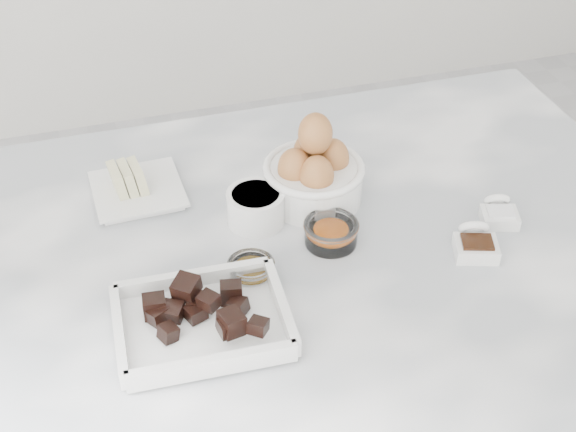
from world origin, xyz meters
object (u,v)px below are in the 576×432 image
object	(u,v)px
sugar_ramekin	(256,206)
honey_bowl	(251,270)
chocolate_dish	(202,318)
salt_spoon	(499,213)
butter_plate	(136,186)
egg_bowl	(314,172)
vanilla_spoon	(475,243)
zest_bowl	(331,232)

from	to	relation	value
sugar_ramekin	honey_bowl	distance (m)	0.13
chocolate_dish	sugar_ramekin	world-z (taller)	chocolate_dish
sugar_ramekin	salt_spoon	bearing A→B (deg)	-16.31
butter_plate	sugar_ramekin	world-z (taller)	butter_plate
egg_bowl	vanilla_spoon	size ratio (longest dim) A/B	1.83
egg_bowl	sugar_ramekin	bearing A→B (deg)	-162.88
honey_bowl	zest_bowl	world-z (taller)	zest_bowl
butter_plate	vanilla_spoon	size ratio (longest dim) A/B	1.65
sugar_ramekin	honey_bowl	size ratio (longest dim) A/B	1.31
honey_bowl	chocolate_dish	bearing A→B (deg)	-136.89
vanilla_spoon	salt_spoon	xyz separation A→B (m)	(0.07, 0.05, -0.00)
vanilla_spoon	sugar_ramekin	bearing A→B (deg)	150.91
chocolate_dish	zest_bowl	world-z (taller)	chocolate_dish
sugar_ramekin	salt_spoon	size ratio (longest dim) A/B	1.14
butter_plate	vanilla_spoon	distance (m)	0.52
chocolate_dish	salt_spoon	distance (m)	0.48
sugar_ramekin	zest_bowl	xyz separation A→B (m)	(0.09, -0.08, -0.01)
honey_bowl	zest_bowl	distance (m)	0.14
zest_bowl	vanilla_spoon	xyz separation A→B (m)	(0.19, -0.08, -0.00)
butter_plate	egg_bowl	size ratio (longest dim) A/B	0.90
sugar_ramekin	vanilla_spoon	bearing A→B (deg)	-29.09
chocolate_dish	vanilla_spoon	distance (m)	0.41
honey_bowl	vanilla_spoon	size ratio (longest dim) A/B	0.78
chocolate_dish	zest_bowl	distance (m)	0.25
chocolate_dish	butter_plate	size ratio (longest dim) A/B	1.61
butter_plate	salt_spoon	distance (m)	0.55
sugar_ramekin	zest_bowl	world-z (taller)	sugar_ramekin
egg_bowl	vanilla_spoon	bearing A→B (deg)	-45.87
sugar_ramekin	zest_bowl	size ratio (longest dim) A/B	1.07
sugar_ramekin	butter_plate	bearing A→B (deg)	144.33
vanilla_spoon	salt_spoon	distance (m)	0.09
zest_bowl	egg_bowl	bearing A→B (deg)	85.43
vanilla_spoon	egg_bowl	bearing A→B (deg)	134.13
honey_bowl	salt_spoon	world-z (taller)	salt_spoon
chocolate_dish	honey_bowl	size ratio (longest dim) A/B	3.41
egg_bowl	honey_bowl	distance (m)	0.21
chocolate_dish	zest_bowl	size ratio (longest dim) A/B	2.79
chocolate_dish	vanilla_spoon	world-z (taller)	chocolate_dish
chocolate_dish	honey_bowl	distance (m)	0.12
chocolate_dish	honey_bowl	xyz separation A→B (m)	(0.08, 0.08, -0.01)
butter_plate	vanilla_spoon	world-z (taller)	butter_plate
butter_plate	sugar_ramekin	bearing A→B (deg)	-35.67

